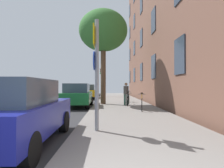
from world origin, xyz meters
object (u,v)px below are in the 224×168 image
(bicycle_1, at_px, (128,100))
(bicycle_2, at_px, (129,98))
(car_1, at_px, (77,95))
(traffic_light, at_px, (102,77))
(pedestrian_0, at_px, (126,92))
(car_0, at_px, (16,111))
(sign_post, at_px, (96,67))
(bicycle_0, at_px, (142,103))
(car_3, at_px, (92,90))
(tree_near, at_px, (103,31))
(car_2, at_px, (88,91))

(bicycle_1, bearing_deg, bicycle_2, 82.72)
(car_1, bearing_deg, bicycle_2, 35.34)
(traffic_light, bearing_deg, bicycle_2, -73.62)
(pedestrian_0, distance_m, car_1, 3.40)
(car_0, bearing_deg, sign_post, 28.18)
(sign_post, height_order, bicycle_0, sign_post)
(car_1, bearing_deg, car_3, 91.51)
(sign_post, xyz_separation_m, bicycle_0, (2.24, 4.64, -1.54))
(tree_near, relative_size, car_2, 1.64)
(car_3, bearing_deg, bicycle_2, -72.83)
(bicycle_1, distance_m, bicycle_2, 2.67)
(bicycle_2, distance_m, car_3, 14.58)
(tree_near, bearing_deg, bicycle_2, 39.10)
(car_3, bearing_deg, car_0, -89.27)
(bicycle_1, xyz_separation_m, car_3, (-3.97, 16.58, 0.36))
(tree_near, distance_m, pedestrian_0, 4.95)
(traffic_light, relative_size, bicycle_0, 2.30)
(traffic_light, height_order, bicycle_0, traffic_light)
(bicycle_2, distance_m, car_2, 6.89)
(bicycle_2, bearing_deg, bicycle_1, -97.28)
(tree_near, height_order, car_1, tree_near)
(pedestrian_0, relative_size, car_3, 0.37)
(bicycle_0, bearing_deg, traffic_light, 100.78)
(car_0, bearing_deg, pedestrian_0, 67.34)
(tree_near, bearing_deg, sign_post, -90.03)
(bicycle_0, bearing_deg, car_3, 102.92)
(car_1, bearing_deg, bicycle_1, 1.48)
(traffic_light, height_order, pedestrian_0, traffic_light)
(pedestrian_0, relative_size, car_2, 0.36)
(traffic_light, distance_m, bicycle_2, 9.30)
(pedestrian_0, xyz_separation_m, car_3, (-3.83, 16.58, -0.18))
(sign_post, height_order, car_0, sign_post)
(traffic_light, xyz_separation_m, car_3, (-1.75, 5.25, -1.84))
(sign_post, bearing_deg, bicycle_2, 78.19)
(bicycle_2, relative_size, car_0, 0.41)
(pedestrian_0, distance_m, car_0, 9.12)
(pedestrian_0, xyz_separation_m, car_2, (-3.54, 8.25, -0.18))
(sign_post, relative_size, car_1, 0.80)
(bicycle_0, relative_size, car_1, 0.39)
(bicycle_1, xyz_separation_m, car_2, (-3.68, 8.24, 0.36))
(bicycle_1, height_order, pedestrian_0, pedestrian_0)
(bicycle_1, bearing_deg, bicycle_0, -80.33)
(car_2, bearing_deg, traffic_light, 64.55)
(car_0, bearing_deg, traffic_light, 85.84)
(bicycle_0, bearing_deg, bicycle_2, 91.42)
(bicycle_0, height_order, car_0, car_0)
(bicycle_0, distance_m, car_2, 11.78)
(tree_near, height_order, pedestrian_0, tree_near)
(sign_post, xyz_separation_m, bicycle_2, (2.10, 10.06, -1.55))
(bicycle_2, bearing_deg, car_3, 107.17)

